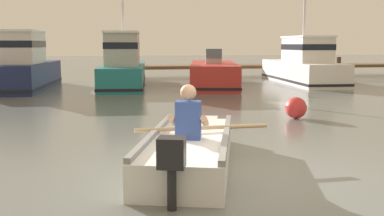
{
  "coord_description": "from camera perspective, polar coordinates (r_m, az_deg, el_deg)",
  "views": [
    {
      "loc": [
        -1.84,
        -5.23,
        1.73
      ],
      "look_at": [
        -0.39,
        2.78,
        0.55
      ],
      "focal_mm": 41.5,
      "sensor_mm": 36.0,
      "label": 1
    }
  ],
  "objects": [
    {
      "name": "wooden_dock",
      "position": [
        24.49,
        10.1,
        5.31
      ],
      "size": [
        15.26,
        1.64,
        1.11
      ],
      "color": "brown",
      "rests_on": "ground"
    },
    {
      "name": "moored_boat_navy",
      "position": [
        18.08,
        -20.81,
        4.86
      ],
      "size": [
        2.13,
        5.54,
        2.23
      ],
      "color": "#19234C",
      "rests_on": "ground"
    },
    {
      "name": "mooring_buoy",
      "position": [
        10.61,
        13.21,
        0.02
      ],
      "size": [
        0.5,
        0.5,
        0.5
      ],
      "primitive_type": "sphere",
      "color": "red",
      "rests_on": "ground"
    },
    {
      "name": "ground_plane",
      "position": [
        5.81,
        8.83,
        -9.18
      ],
      "size": [
        120.0,
        120.0,
        0.0
      ],
      "primitive_type": "plane",
      "color": "slate"
    },
    {
      "name": "moored_boat_white",
      "position": [
        20.36,
        14.05,
        5.31
      ],
      "size": [
        2.22,
        6.59,
        4.42
      ],
      "color": "white",
      "rests_on": "ground"
    },
    {
      "name": "moored_boat_red",
      "position": [
        18.24,
        2.75,
        4.25
      ],
      "size": [
        2.94,
        6.1,
        1.54
      ],
      "color": "#B72D28",
      "rests_on": "ground"
    },
    {
      "name": "moored_boat_teal",
      "position": [
        18.33,
        -8.77,
        5.29
      ],
      "size": [
        2.2,
        6.71,
        3.76
      ],
      "color": "#1E727A",
      "rests_on": "ground"
    },
    {
      "name": "rowboat_with_person",
      "position": [
        6.34,
        -0.24,
        -5.23
      ],
      "size": [
        2.21,
        3.67,
        1.19
      ],
      "color": "white",
      "rests_on": "ground"
    }
  ]
}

